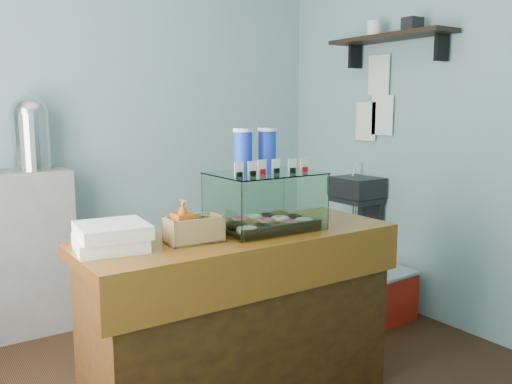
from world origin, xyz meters
TOP-DOWN VIEW (x-y plane):
  - ground at (0.00, 0.00)m, footprint 3.50×3.50m
  - room_shell at (0.03, 0.01)m, footprint 3.54×3.04m
  - counter at (0.00, -0.25)m, footprint 1.60×0.60m
  - display_case at (0.16, -0.22)m, footprint 0.53×0.39m
  - condiment_crate at (-0.29, -0.29)m, footprint 0.26×0.17m
  - pastry_boxes at (-0.63, -0.20)m, footprint 0.33×0.34m
  - coffee_urn at (-0.62, 1.32)m, footprint 0.26×0.26m
  - red_cooler at (1.46, 0.11)m, footprint 0.42×0.33m

SIDE VIEW (x-z plane):
  - ground at x=0.00m, z-range 0.00..0.00m
  - red_cooler at x=1.46m, z-range 0.00..0.36m
  - counter at x=0.00m, z-range 0.01..0.91m
  - pastry_boxes at x=-0.63m, z-range 0.90..1.02m
  - condiment_crate at x=-0.29m, z-range 0.87..1.08m
  - display_case at x=0.16m, z-range 0.81..1.32m
  - coffee_urn at x=-0.62m, z-range 1.11..1.60m
  - room_shell at x=0.03m, z-range 0.30..3.12m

